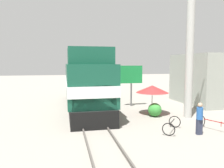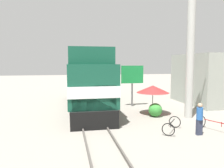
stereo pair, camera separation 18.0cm
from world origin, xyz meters
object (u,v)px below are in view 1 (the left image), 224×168
object	(u,v)px
bicycle	(216,125)
bicycle_spare	(172,125)
person_bystander	(200,117)
utility_pole	(190,41)
vendor_umbrella	(152,89)
billboard_sign	(131,77)
locomotive	(85,85)

from	to	relation	value
bicycle	bicycle_spare	world-z (taller)	bicycle_spare
person_bystander	utility_pole	bearing A→B (deg)	67.46
utility_pole	vendor_umbrella	world-z (taller)	utility_pole
bicycle_spare	bicycle	bearing A→B (deg)	28.20
vendor_umbrella	bicycle_spare	world-z (taller)	vendor_umbrella
billboard_sign	bicycle	xyz separation A→B (m)	(2.55, -8.16, -2.34)
utility_pole	billboard_sign	world-z (taller)	utility_pole
bicycle	vendor_umbrella	bearing A→B (deg)	88.77
utility_pole	vendor_umbrella	xyz separation A→B (m)	(-2.13, 1.49, -3.50)
vendor_umbrella	billboard_sign	bearing A→B (deg)	99.60
vendor_umbrella	bicycle_spare	bearing A→B (deg)	-97.36
utility_pole	bicycle_spare	size ratio (longest dim) A/B	5.93
utility_pole	person_bystander	size ratio (longest dim) A/B	6.15
vendor_umbrella	person_bystander	world-z (taller)	vendor_umbrella
utility_pole	bicycle	xyz separation A→B (m)	(-0.17, -3.22, -5.08)
utility_pole	locomotive	bearing A→B (deg)	146.07
vendor_umbrella	billboard_sign	distance (m)	3.58
billboard_sign	vendor_umbrella	bearing A→B (deg)	-80.40
locomotive	utility_pole	xyz separation A→B (m)	(6.94, -4.67, 3.36)
person_bystander	bicycle_spare	xyz separation A→B (m)	(-1.19, 0.84, -0.59)
billboard_sign	bicycle_spare	size ratio (longest dim) A/B	2.02
vendor_umbrella	bicycle	world-z (taller)	vendor_umbrella
bicycle	billboard_sign	bearing A→B (deg)	83.44
utility_pole	bicycle	bearing A→B (deg)	-92.94
bicycle	bicycle_spare	size ratio (longest dim) A/B	1.06
locomotive	bicycle_spare	world-z (taller)	locomotive
locomotive	bicycle_spare	bearing A→B (deg)	-60.14
utility_pole	billboard_sign	xyz separation A→B (m)	(-2.72, 4.94, -2.74)
billboard_sign	bicycle_spare	bearing A→B (deg)	-89.72
locomotive	billboard_sign	bearing A→B (deg)	3.72
utility_pole	vendor_umbrella	size ratio (longest dim) A/B	4.38
vendor_umbrella	person_bystander	distance (m)	5.21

